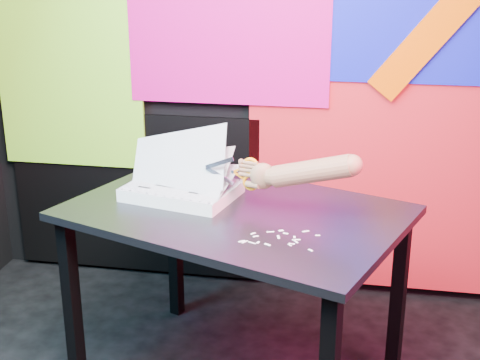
# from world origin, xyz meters

# --- Properties ---
(room) EXTENTS (3.01, 3.01, 2.71)m
(room) POSITION_xyz_m (0.00, 0.00, 1.35)
(room) COLOR black
(room) RESTS_ON ground
(backdrop) EXTENTS (2.88, 0.05, 2.08)m
(backdrop) POSITION_xyz_m (0.06, 1.46, 0.96)
(backdrop) COLOR red
(backdrop) RESTS_ON ground
(work_table) EXTENTS (1.38, 1.14, 0.75)m
(work_table) POSITION_xyz_m (-0.06, 0.61, 0.66)
(work_table) COLOR black
(work_table) RESTS_ON ground
(printout_stack) EXTENTS (0.45, 0.38, 0.30)m
(printout_stack) POSITION_xyz_m (-0.28, 0.70, 0.78)
(printout_stack) COLOR beige
(printout_stack) RESTS_ON work_table
(scissors) EXTENTS (0.21, 0.07, 0.13)m
(scissors) POSITION_xyz_m (-0.02, 0.63, 0.88)
(scissors) COLOR silver
(scissors) RESTS_ON printout_stack
(hand_forearm) EXTENTS (0.43, 0.16, 0.17)m
(hand_forearm) POSITION_xyz_m (0.19, 0.57, 0.92)
(hand_forearm) COLOR brown
(hand_forearm) RESTS_ON work_table
(paper_clippings) EXTENTS (0.26, 0.16, 0.00)m
(paper_clippings) POSITION_xyz_m (0.13, 0.38, 0.75)
(paper_clippings) COLOR white
(paper_clippings) RESTS_ON work_table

